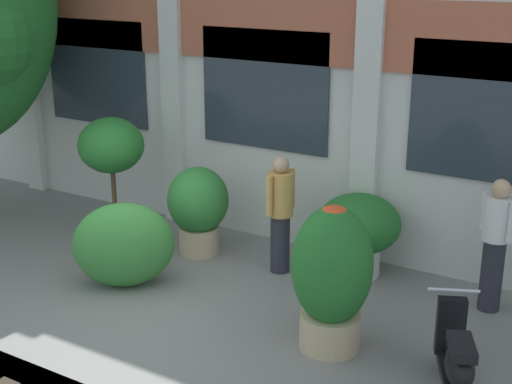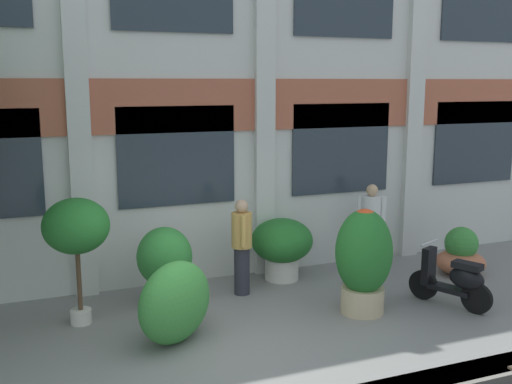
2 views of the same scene
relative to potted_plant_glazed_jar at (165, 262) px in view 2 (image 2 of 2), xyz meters
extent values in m
plane|color=slate|center=(0.49, -1.92, -0.70)|extent=(80.00, 80.00, 0.00)
cube|color=silver|center=(0.49, 1.27, 3.55)|extent=(15.95, 0.50, 8.52)
cube|color=#AD5B42|center=(0.49, 1.00, 2.40)|extent=(15.95, 0.06, 0.90)
cube|color=silver|center=(-1.11, 0.96, 3.55)|extent=(0.36, 0.16, 8.52)
cube|color=silver|center=(2.09, 0.96, 3.55)|extent=(0.36, 0.16, 8.52)
cube|color=silver|center=(5.28, 0.96, 3.55)|extent=(0.36, 0.16, 8.52)
cube|color=#28333D|center=(0.49, 0.99, 1.55)|extent=(2.04, 0.04, 1.70)
cube|color=#28333D|center=(3.68, 0.99, 1.55)|extent=(2.04, 0.04, 1.70)
cube|color=#28333D|center=(6.87, 0.99, 1.55)|extent=(2.04, 0.04, 1.70)
cylinder|color=tan|center=(0.00, 0.00, -0.51)|extent=(0.57, 0.57, 0.40)
ellipsoid|color=#2D7A33|center=(0.00, 0.00, 0.09)|extent=(0.87, 0.87, 0.94)
ellipsoid|color=#B76647|center=(5.42, -0.45, -0.49)|extent=(0.91, 0.91, 0.44)
sphere|color=#388438|center=(5.42, -0.45, -0.12)|extent=(0.61, 0.61, 0.61)
cylinder|color=tan|center=(2.74, -1.42, -0.50)|extent=(0.66, 0.66, 0.40)
ellipsoid|color=#236B28|center=(2.74, -1.42, 0.26)|extent=(0.86, 0.86, 1.32)
sphere|color=#E04C23|center=(2.74, -1.42, 0.69)|extent=(0.48, 0.48, 0.48)
cylinder|color=beige|center=(2.24, 0.49, -0.51)|extent=(0.60, 0.60, 0.39)
ellipsoid|color=#236B28|center=(2.24, 0.49, 0.01)|extent=(1.10, 1.10, 0.78)
cylinder|color=beige|center=(-1.33, -0.26, -0.60)|extent=(0.31, 0.31, 0.21)
cylinder|color=#4C3826|center=(-1.33, -0.26, 0.06)|extent=(0.07, 0.07, 1.10)
ellipsoid|color=#236B28|center=(-1.33, -0.26, 0.77)|extent=(0.95, 0.95, 0.80)
cylinder|color=black|center=(3.97, -1.28, -0.46)|extent=(0.28, 0.47, 0.48)
cylinder|color=black|center=(4.34, -2.10, -0.46)|extent=(0.28, 0.47, 0.48)
cube|color=black|center=(4.16, -1.70, -0.42)|extent=(0.50, 0.72, 0.08)
ellipsoid|color=black|center=(4.27, -1.94, -0.18)|extent=(0.47, 0.62, 0.36)
cube|color=black|center=(4.27, -1.94, 0.02)|extent=(0.38, 0.49, 0.10)
cube|color=black|center=(4.01, -1.35, -0.12)|extent=(0.30, 0.22, 0.60)
cylinder|color=#B7B7BF|center=(4.00, -1.33, 0.26)|extent=(0.47, 0.23, 0.03)
cylinder|color=#282833|center=(4.00, 0.37, -0.26)|extent=(0.26, 0.26, 0.90)
cylinder|color=silver|center=(4.00, 0.37, 0.45)|extent=(0.34, 0.34, 0.52)
sphere|color=tan|center=(4.00, 0.37, 0.82)|extent=(0.22, 0.22, 0.22)
cylinder|color=silver|center=(3.82, 0.50, 0.48)|extent=(0.09, 0.09, 0.47)
cylinder|color=silver|center=(4.18, 0.25, 0.48)|extent=(0.09, 0.09, 0.47)
cylinder|color=#282833|center=(1.31, 0.04, -0.30)|extent=(0.26, 0.26, 0.80)
cylinder|color=tan|center=(1.31, 0.04, 0.39)|extent=(0.34, 0.34, 0.59)
sphere|color=tan|center=(1.31, 0.04, 0.79)|extent=(0.22, 0.22, 0.22)
cylinder|color=tan|center=(1.26, -0.18, 0.42)|extent=(0.09, 0.09, 0.53)
cylinder|color=tan|center=(1.35, 0.25, 0.42)|extent=(0.09, 0.09, 0.53)
ellipsoid|color=#388438|center=(-0.18, -1.38, -0.15)|extent=(1.45, 1.35, 1.12)
camera|label=1|loc=(5.58, -7.70, 3.32)|focal=50.00mm
camera|label=2|loc=(-2.00, -8.93, 2.79)|focal=42.00mm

